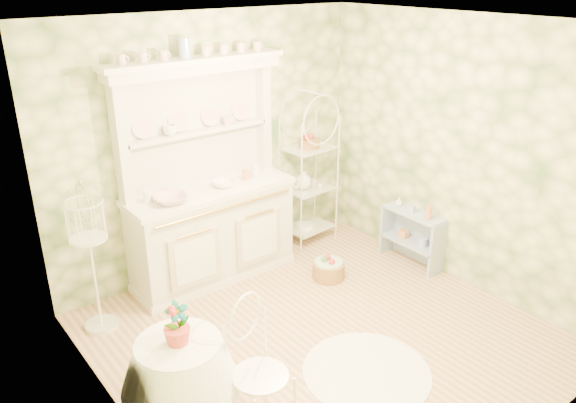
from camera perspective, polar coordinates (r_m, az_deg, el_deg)
floor at (r=5.21m, az=3.50°, el=-13.45°), size 3.60×3.60×0.00m
ceiling at (r=4.22m, az=4.40°, el=17.59°), size 3.60×3.60×0.00m
wall_left at (r=3.70m, az=-17.47°, el=-6.20°), size 3.60×3.60×0.00m
wall_right at (r=5.84m, az=17.21°, el=4.55°), size 3.60×3.60×0.00m
wall_back at (r=5.93m, az=-7.84°, el=5.62°), size 3.60×3.60×0.00m
wall_front at (r=3.57m, az=23.74°, el=-8.32°), size 3.60×3.60×0.00m
kitchen_dresser at (r=5.67m, az=-8.00°, el=2.61°), size 1.87×0.61×2.29m
bakers_rack at (r=6.54m, az=2.14°, el=3.53°), size 0.61×0.46×1.84m
side_shelf at (r=6.37m, az=12.46°, el=-3.78°), size 0.29×0.68×0.57m
round_table at (r=4.23m, az=-10.73°, el=-17.78°), size 0.76×0.76×0.71m
cafe_chair at (r=4.10m, az=-2.81°, el=-17.43°), size 0.50×0.50×0.87m
birdcage_stand at (r=5.22m, az=-19.34°, el=-5.33°), size 0.37×0.37×1.46m
floor_basket at (r=6.01m, az=4.13°, el=-6.77°), size 0.48×0.48×0.24m
lace_rug at (r=4.86m, az=7.98°, el=-16.74°), size 1.34×1.34×0.01m
bowl_floral at (r=5.42m, az=-11.78°, el=-0.06°), size 0.38×0.38×0.08m
bowl_white at (r=5.73m, az=-6.57°, el=1.57°), size 0.28×0.28×0.07m
cup_left at (r=5.52m, az=-11.88°, el=6.88°), size 0.15×0.15×0.10m
cup_right at (r=5.82m, az=-6.25°, el=8.05°), size 0.10×0.10×0.09m
potted_geranium at (r=3.92m, az=-11.08°, el=-12.31°), size 0.17×0.12×0.32m
bottle_amber at (r=6.08m, az=14.06°, el=-1.14°), size 0.09×0.09×0.18m
bottle_blue at (r=6.22m, az=12.54°, el=-0.74°), size 0.05×0.05×0.11m
bottle_glass at (r=6.35m, az=11.19°, el=-0.16°), size 0.09×0.09×0.10m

